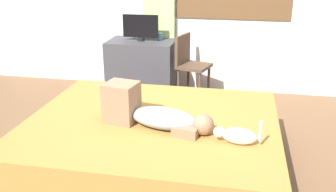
{
  "coord_description": "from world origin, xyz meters",
  "views": [
    {
      "loc": [
        0.61,
        -2.96,
        1.83
      ],
      "look_at": [
        -0.0,
        0.14,
        0.64
      ],
      "focal_mm": 40.27,
      "sensor_mm": 36.0,
      "label": 1
    }
  ],
  "objects_px": {
    "bed": "(153,145)",
    "person_lying": "(152,113)",
    "cup": "(160,37)",
    "cat": "(237,135)",
    "desk": "(142,67)",
    "tv_monitor": "(141,27)",
    "chair_by_desk": "(189,62)"
  },
  "relations": [
    {
      "from": "bed",
      "to": "person_lying",
      "type": "xyz_separation_m",
      "value": [
        0.03,
        -0.13,
        0.36
      ]
    },
    {
      "from": "tv_monitor",
      "to": "cup",
      "type": "bearing_deg",
      "value": 23.01
    },
    {
      "from": "person_lying",
      "to": "cup",
      "type": "distance_m",
      "value": 2.22
    },
    {
      "from": "bed",
      "to": "desk",
      "type": "height_order",
      "value": "desk"
    },
    {
      "from": "cat",
      "to": "cup",
      "type": "distance_m",
      "value": 2.61
    },
    {
      "from": "desk",
      "to": "chair_by_desk",
      "type": "bearing_deg",
      "value": -8.5
    },
    {
      "from": "bed",
      "to": "chair_by_desk",
      "type": "bearing_deg",
      "value": 88.11
    },
    {
      "from": "cup",
      "to": "cat",
      "type": "bearing_deg",
      "value": -65.0
    },
    {
      "from": "cat",
      "to": "tv_monitor",
      "type": "bearing_deg",
      "value": 120.79
    },
    {
      "from": "person_lying",
      "to": "cat",
      "type": "xyz_separation_m",
      "value": [
        0.7,
        -0.18,
        -0.05
      ]
    },
    {
      "from": "desk",
      "to": "cup",
      "type": "relative_size",
      "value": 9.66
    },
    {
      "from": "bed",
      "to": "cat",
      "type": "relative_size",
      "value": 6.2
    },
    {
      "from": "bed",
      "to": "cup",
      "type": "xyz_separation_m",
      "value": [
        -0.37,
        2.05,
        0.54
      ]
    },
    {
      "from": "cup",
      "to": "bed",
      "type": "bearing_deg",
      "value": -79.71
    },
    {
      "from": "cat",
      "to": "cup",
      "type": "height_order",
      "value": "cup"
    },
    {
      "from": "bed",
      "to": "person_lying",
      "type": "relative_size",
      "value": 2.35
    },
    {
      "from": "desk",
      "to": "chair_by_desk",
      "type": "xyz_separation_m",
      "value": [
        0.67,
        -0.1,
        0.14
      ]
    },
    {
      "from": "cup",
      "to": "chair_by_desk",
      "type": "distance_m",
      "value": 0.55
    },
    {
      "from": "bed",
      "to": "person_lying",
      "type": "distance_m",
      "value": 0.39
    },
    {
      "from": "cat",
      "to": "desk",
      "type": "height_order",
      "value": "desk"
    },
    {
      "from": "person_lying",
      "to": "cup",
      "type": "xyz_separation_m",
      "value": [
        -0.4,
        2.17,
        0.18
      ]
    },
    {
      "from": "desk",
      "to": "chair_by_desk",
      "type": "relative_size",
      "value": 1.05
    },
    {
      "from": "cat",
      "to": "tv_monitor",
      "type": "xyz_separation_m",
      "value": [
        -1.34,
        2.25,
        0.36
      ]
    },
    {
      "from": "bed",
      "to": "tv_monitor",
      "type": "xyz_separation_m",
      "value": [
        -0.62,
        1.95,
        0.68
      ]
    },
    {
      "from": "bed",
      "to": "cat",
      "type": "distance_m",
      "value": 0.85
    },
    {
      "from": "person_lying",
      "to": "cup",
      "type": "relative_size",
      "value": 10.12
    },
    {
      "from": "bed",
      "to": "cat",
      "type": "height_order",
      "value": "cat"
    },
    {
      "from": "tv_monitor",
      "to": "chair_by_desk",
      "type": "xyz_separation_m",
      "value": [
        0.68,
        -0.1,
        -0.41
      ]
    },
    {
      "from": "person_lying",
      "to": "chair_by_desk",
      "type": "distance_m",
      "value": 1.97
    },
    {
      "from": "chair_by_desk",
      "to": "bed",
      "type": "bearing_deg",
      "value": -91.89
    },
    {
      "from": "cat",
      "to": "desk",
      "type": "xyz_separation_m",
      "value": [
        -1.34,
        2.25,
        -0.19
      ]
    },
    {
      "from": "cat",
      "to": "chair_by_desk",
      "type": "relative_size",
      "value": 0.42
    }
  ]
}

